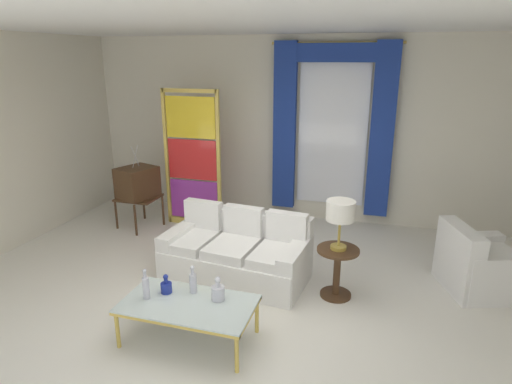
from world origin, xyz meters
TOP-DOWN VIEW (x-y plane):
  - ground_plane at (0.00, 0.00)m, footprint 16.00×16.00m
  - wall_rear at (0.00, 3.06)m, footprint 8.00×0.12m
  - wall_left at (-3.66, 0.60)m, footprint 0.12×7.00m
  - ceiling_slab at (0.00, 0.80)m, footprint 8.00×7.60m
  - curtained_window at (0.59, 2.89)m, footprint 2.00×0.17m
  - couch_white_long at (-0.24, 0.66)m, footprint 1.84×1.09m
  - coffee_table at (-0.26, -0.74)m, footprint 1.28×0.69m
  - bottle_blue_decanter at (-0.68, -0.78)m, footprint 0.06×0.06m
  - bottle_crystal_tall at (-0.55, -0.62)m, footprint 0.11×0.11m
  - bottle_amber_squat at (-0.01, -0.60)m, footprint 0.13×0.13m
  - bottle_ruby_flask at (-0.29, -0.54)m, footprint 0.07×0.07m
  - vintage_tv at (-2.30, 1.75)m, footprint 0.68×0.72m
  - armchair_white at (2.59, 1.14)m, footprint 1.04×1.03m
  - stained_glass_divider at (-1.49, 2.10)m, footprint 0.95×0.05m
  - peacock_figurine at (-1.00, 1.72)m, footprint 0.44×0.60m
  - round_side_table at (1.02, 0.51)m, footprint 0.48×0.48m
  - table_lamp_brass at (1.02, 0.51)m, footprint 0.32×0.32m

SIDE VIEW (x-z plane):
  - ground_plane at x=0.00m, z-range 0.00..0.00m
  - peacock_figurine at x=-1.00m, z-range -0.03..0.47m
  - armchair_white at x=2.59m, z-range -0.11..0.69m
  - couch_white_long at x=-0.24m, z-range -0.13..0.73m
  - round_side_table at x=1.02m, z-range 0.06..0.65m
  - coffee_table at x=-0.26m, z-range 0.17..0.58m
  - bottle_crystal_tall at x=-0.55m, z-range 0.38..0.58m
  - bottle_amber_squat at x=-0.01m, z-range 0.37..0.62m
  - bottle_ruby_flask at x=-0.29m, z-range 0.38..0.67m
  - bottle_blue_decanter at x=-0.68m, z-range 0.38..0.70m
  - vintage_tv at x=-2.30m, z-range 0.06..1.40m
  - table_lamp_brass at x=1.02m, z-range 0.74..1.31m
  - stained_glass_divider at x=-1.49m, z-range -0.04..2.16m
  - wall_rear at x=0.00m, z-range 0.00..3.00m
  - wall_left at x=-3.66m, z-range 0.00..3.00m
  - curtained_window at x=0.59m, z-range 0.39..3.09m
  - ceiling_slab at x=0.00m, z-range 3.00..3.04m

